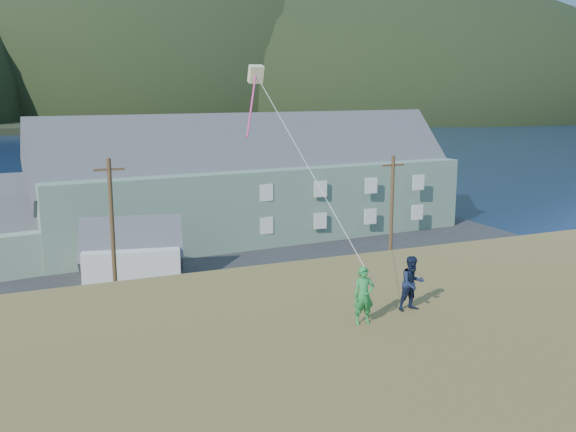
% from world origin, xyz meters
% --- Properties ---
extents(ground, '(900.00, 900.00, 0.00)m').
position_xyz_m(ground, '(0.00, 0.00, 0.00)').
color(ground, '#0A1638').
rests_on(ground, ground).
extents(grass_strip, '(110.00, 8.00, 0.10)m').
position_xyz_m(grass_strip, '(0.00, -2.00, 0.05)').
color(grass_strip, '#4C3D19').
rests_on(grass_strip, ground).
extents(waterfront_lot, '(72.00, 36.00, 0.12)m').
position_xyz_m(waterfront_lot, '(0.00, 17.00, 0.06)').
color(waterfront_lot, '#28282B').
rests_on(waterfront_lot, ground).
extents(wharf, '(26.00, 14.00, 0.90)m').
position_xyz_m(wharf, '(-6.00, 40.00, 0.45)').
color(wharf, gray).
rests_on(wharf, ground).
extents(far_shore, '(900.00, 320.00, 2.00)m').
position_xyz_m(far_shore, '(0.00, 330.00, 1.00)').
color(far_shore, black).
rests_on(far_shore, ground).
extents(far_hills, '(760.00, 265.00, 143.00)m').
position_xyz_m(far_hills, '(35.59, 279.38, 2.00)').
color(far_hills, black).
rests_on(far_hills, ground).
extents(lodge, '(39.15, 13.33, 13.54)m').
position_xyz_m(lodge, '(13.66, 21.17, 5.20)').
color(lodge, slate).
rests_on(lodge, waterfront_lot).
extents(shed_white, '(7.72, 5.87, 5.53)m').
position_xyz_m(shed_white, '(0.77, 10.96, 2.14)').
color(shed_white, silver).
rests_on(shed_white, waterfront_lot).
extents(shed_palegreen_far, '(10.90, 6.50, 7.18)m').
position_xyz_m(shed_palegreen_far, '(-6.49, 28.24, 2.75)').
color(shed_palegreen_far, slate).
rests_on(shed_palegreen_far, waterfront_lot).
extents(utility_poles, '(34.79, 0.24, 9.84)m').
position_xyz_m(utility_poles, '(-1.96, 1.50, 4.89)').
color(utility_poles, '#47331E').
rests_on(utility_poles, waterfront_lot).
extents(kite_flyer_green, '(0.63, 0.48, 1.57)m').
position_xyz_m(kite_flyer_green, '(2.06, -19.04, 7.99)').
color(kite_flyer_green, '#24843B').
rests_on(kite_flyer_green, hillside).
extents(kite_flyer_navy, '(0.77, 0.61, 1.58)m').
position_xyz_m(kite_flyer_navy, '(3.86, -18.64, 7.99)').
color(kite_flyer_navy, '#141D38').
rests_on(kite_flyer_navy, hillside).
extents(kite_rig, '(1.12, 2.99, 7.58)m').
position_xyz_m(kite_rig, '(1.01, -13.77, 13.65)').
color(kite_rig, beige).
rests_on(kite_rig, ground).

